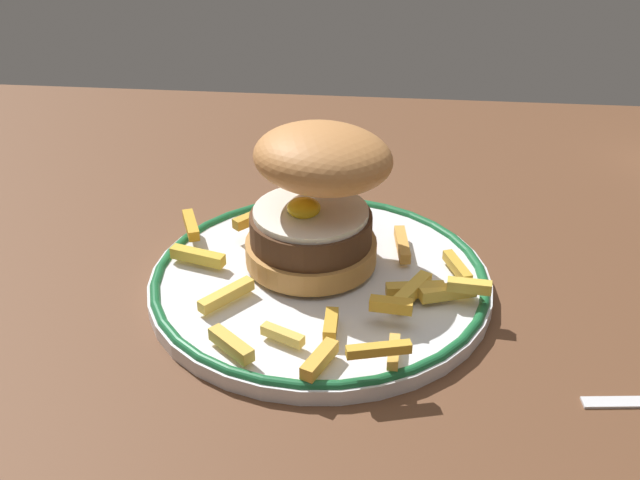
{
  "coord_description": "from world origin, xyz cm",
  "views": [
    {
      "loc": [
        10.04,
        -52.94,
        35.48
      ],
      "look_at": [
        5.07,
        -1.31,
        4.6
      ],
      "focal_mm": 44.43,
      "sensor_mm": 36.0,
      "label": 1
    }
  ],
  "objects": [
    {
      "name": "ground_plane",
      "position": [
        0.0,
        0.0,
        -2.0
      ],
      "size": [
        130.97,
        84.19,
        4.0
      ],
      "primitive_type": "cube",
      "color": "brown"
    },
    {
      "name": "burger",
      "position": [
        4.64,
        1.07,
        7.32
      ],
      "size": [
        15.0,
        15.13,
        11.56
      ],
      "color": "#BF8340",
      "rests_on": "dinner_plate"
    },
    {
      "name": "dinner_plate",
      "position": [
        5.07,
        -1.31,
        0.84
      ],
      "size": [
        26.84,
        26.84,
        1.6
      ],
      "color": "silver",
      "rests_on": "ground_plane"
    },
    {
      "name": "fries_pile",
      "position": [
        6.14,
        -3.54,
        2.28
      ],
      "size": [
        25.29,
        22.73,
        2.14
      ],
      "color": "#EDB942",
      "rests_on": "dinner_plate"
    }
  ]
}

